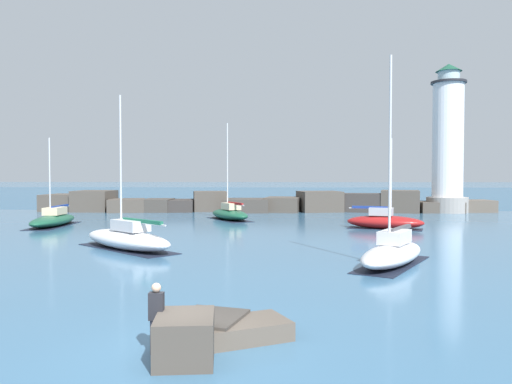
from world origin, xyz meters
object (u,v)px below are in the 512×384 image
Objects in this scene: sailboat_moored_4 at (53,219)px; person_on_rocks at (156,314)px; sailboat_moored_0 at (393,252)px; sailboat_moored_1 at (384,221)px; sailboat_moored_2 at (230,213)px; lighthouse at (448,147)px; sailboat_moored_3 at (127,238)px.

sailboat_moored_4 is 4.55× the size of person_on_rocks.
sailboat_moored_0 is 1.37× the size of sailboat_moored_1.
person_on_rocks is (1.84, -36.72, 0.37)m from sailboat_moored_2.
sailboat_moored_4 is at bearing 118.71° from person_on_rocks.
sailboat_moored_2 reaches higher than sailboat_moored_1.
lighthouse is at bearing 24.00° from sailboat_moored_2.
sailboat_moored_1 is 31.40m from person_on_rocks.
lighthouse reaches higher than sailboat_moored_2.
sailboat_moored_1 is at bearing -1.99° from sailboat_moored_4.
sailboat_moored_3 reaches higher than sailboat_moored_4.
sailboat_moored_1 is (3.05, 16.49, 0.02)m from sailboat_moored_0.
sailboat_moored_0 reaches higher than person_on_rocks.
person_on_rocks is (-8.58, -12.68, 0.38)m from sailboat_moored_0.
person_on_rocks is (-22.80, -47.69, -6.75)m from lighthouse.
sailboat_moored_2 is 1.19× the size of sailboat_moored_4.
sailboat_moored_2 is 20.01m from sailboat_moored_3.
lighthouse is at bearing 46.66° from sailboat_moored_3.
sailboat_moored_0 is at bearing -112.11° from lighthouse.
person_on_rocks is (-11.63, -29.17, 0.36)m from sailboat_moored_1.
lighthouse is 53.29m from person_on_rocks.
sailboat_moored_0 is 5.73× the size of person_on_rocks.
sailboat_moored_2 reaches higher than sailboat_moored_3.
sailboat_moored_4 is (-14.67, -6.57, -0.05)m from sailboat_moored_2.
sailboat_moored_1 is 0.78× the size of sailboat_moored_2.
sailboat_moored_1 is (-11.17, -18.52, -7.11)m from lighthouse.
person_on_rocks is (16.51, -30.15, 0.42)m from sailboat_moored_4.
lighthouse reaches higher than sailboat_moored_1.
person_on_rocks is (6.02, -17.15, 0.34)m from sailboat_moored_3.
person_on_rocks is at bearing -111.74° from sailboat_moored_1.
sailboat_moored_0 reaches higher than sailboat_moored_2.
sailboat_moored_0 is 16.77m from sailboat_moored_1.
sailboat_moored_3 is at bearing 162.98° from sailboat_moored_0.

